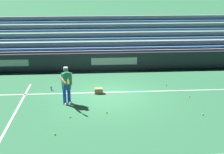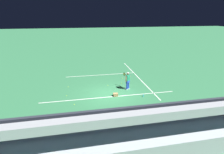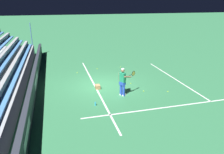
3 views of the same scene
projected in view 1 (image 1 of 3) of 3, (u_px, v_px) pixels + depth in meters
name	position (u px, v px, depth m)	size (l,w,h in m)	color
ground_plane	(110.00, 96.00, 15.03)	(160.00, 160.00, 0.00)	#337A4C
court_baseline_white	(109.00, 92.00, 15.50)	(12.00, 0.10, 0.01)	white
court_sideline_white	(0.00, 140.00, 10.95)	(0.10, 12.00, 0.01)	white
back_wall_sponsor_board	(105.00, 62.00, 19.04)	(21.88, 0.25, 1.10)	#2D333D
bleacher_stand	(103.00, 50.00, 21.09)	(20.79, 3.20, 3.40)	#9EA3A8
tennis_player	(66.00, 85.00, 13.82)	(0.55, 1.07, 1.71)	blue
ball_box_cardboard	(99.00, 91.00, 15.35)	(0.40, 0.30, 0.26)	#A87F51
tennis_ball_on_baseline	(55.00, 134.00, 11.27)	(0.07, 0.07, 0.07)	#CCE533
tennis_ball_far_right	(70.00, 117.00, 12.68)	(0.07, 0.07, 0.07)	#CCE533
tennis_ball_near_player	(203.00, 114.00, 12.93)	(0.07, 0.07, 0.07)	#CCE533
tennis_ball_stray_back	(166.00, 85.00, 16.51)	(0.07, 0.07, 0.07)	#CCE533
tennis_ball_far_left	(107.00, 112.00, 13.11)	(0.07, 0.07, 0.07)	#CCE533
tennis_ball_toward_net	(189.00, 96.00, 14.88)	(0.07, 0.07, 0.07)	#CCE533
water_bottle	(51.00, 88.00, 15.78)	(0.07, 0.07, 0.22)	#33B2E5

